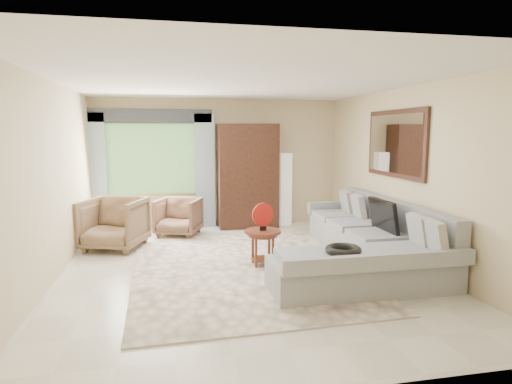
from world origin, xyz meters
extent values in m
plane|color=silver|center=(0.00, 0.00, 0.00)|extent=(6.00, 6.00, 0.00)
cube|color=beige|center=(-0.02, -0.01, 0.01)|extent=(3.12, 4.09, 0.02)
cube|color=gray|center=(2.00, 0.50, 0.20)|extent=(0.90, 2.40, 0.40)
cube|color=gray|center=(1.30, -1.10, 0.20)|extent=(2.30, 0.80, 0.40)
cube|color=gray|center=(2.35, 0.10, 0.65)|extent=(0.20, 3.20, 0.50)
cube|color=gray|center=(2.00, 1.78, 0.51)|extent=(0.90, 0.16, 0.22)
cube|color=gray|center=(1.30, -1.55, 0.49)|extent=(2.30, 0.10, 0.18)
cube|color=black|center=(2.05, -0.14, 0.72)|extent=(0.14, 0.74, 0.48)
torus|color=black|center=(1.00, -1.18, 0.55)|extent=(0.43, 0.43, 0.09)
cylinder|color=#522616|center=(0.29, 0.08, 0.51)|extent=(0.53, 0.53, 0.04)
cylinder|color=#522616|center=(0.29, 0.08, 0.24)|extent=(0.35, 0.35, 0.48)
cylinder|color=#AC1811|center=(0.29, 0.08, 0.76)|extent=(0.33, 0.12, 0.34)
imported|color=#8D6F4D|center=(-1.93, 1.48, 0.43)|extent=(1.17, 1.19, 0.85)
imported|color=brown|center=(-0.86, 2.24, 0.35)|extent=(0.98, 0.99, 0.70)
imported|color=#999999|center=(-2.34, 2.25, 0.26)|extent=(0.56, 0.53, 0.51)
cube|color=black|center=(0.55, 2.72, 1.05)|extent=(1.20, 0.55, 2.10)
cube|color=silver|center=(1.35, 2.78, 0.75)|extent=(0.24, 0.24, 1.50)
cube|color=#669E59|center=(-1.35, 2.97, 1.40)|extent=(1.80, 0.04, 1.40)
cube|color=#9EB7CC|center=(-2.40, 2.88, 1.15)|extent=(0.40, 0.08, 2.30)
cube|color=#9EB7CC|center=(-0.30, 2.88, 1.15)|extent=(0.40, 0.08, 2.30)
cube|color=#1E232D|center=(-1.35, 2.90, 2.25)|extent=(2.40, 0.12, 0.26)
cube|color=black|center=(2.47, 0.35, 1.75)|extent=(0.04, 1.70, 1.05)
cube|color=white|center=(2.45, 0.35, 1.75)|extent=(0.02, 1.54, 0.90)
camera|label=1|loc=(-0.98, -5.79, 1.92)|focal=30.00mm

